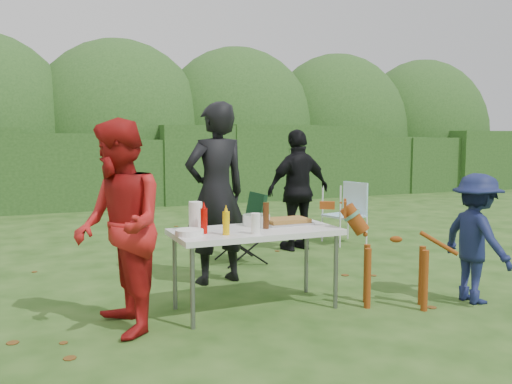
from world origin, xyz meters
name	(u,v)px	position (x,y,z in m)	size (l,w,h in m)	color
ground	(294,305)	(0.00, 0.00, 0.00)	(80.00, 80.00, 0.00)	#1E4211
hedge_row	(132,168)	(0.00, 8.00, 0.85)	(22.00, 1.40, 1.70)	#23471C
shrub_backdrop	(120,135)	(0.00, 9.60, 1.60)	(20.00, 2.60, 3.20)	#3D6628
folding_table	(255,235)	(-0.38, 0.04, 0.69)	(1.50, 0.70, 0.74)	silver
person_cook	(216,193)	(-0.41, 1.04, 0.97)	(0.71, 0.46, 1.94)	black
person_red_jacket	(119,227)	(-1.61, -0.09, 0.86)	(0.84, 0.65, 1.72)	#AD1717
person_black_puffy	(298,190)	(1.19, 2.19, 0.83)	(0.98, 0.41, 1.67)	black
child	(476,238)	(1.63, -0.59, 0.61)	(0.79, 0.46, 1.23)	#141B43
dog	(396,255)	(0.84, -0.41, 0.48)	(1.01, 0.40, 0.96)	brown
camping_chair	(241,228)	(0.17, 1.78, 0.44)	(0.55, 0.55, 0.88)	black
lawn_chair	(344,213)	(2.02, 2.31, 0.45)	(0.53, 0.53, 0.90)	#3FA1C8
food_tray	(287,223)	(0.01, 0.18, 0.75)	(0.45, 0.30, 0.02)	#B7B7BA
focaccia_bread	(287,220)	(0.01, 0.18, 0.78)	(0.40, 0.26, 0.04)	olive
mustard_bottle	(226,223)	(-0.72, -0.12, 0.84)	(0.06, 0.06, 0.20)	#EDB207
ketchup_bottle	(204,221)	(-0.87, 0.01, 0.85)	(0.06, 0.06, 0.22)	#AB0803
beer_bottle	(266,216)	(-0.28, 0.03, 0.86)	(0.06, 0.06, 0.24)	#47230F
paper_towel_roll	(196,216)	(-0.90, 0.17, 0.87)	(0.12, 0.12, 0.26)	white
cup_stack	(256,224)	(-0.47, -0.18, 0.83)	(0.08, 0.08, 0.18)	white
pasta_bowl	(256,220)	(-0.28, 0.23, 0.79)	(0.26, 0.26, 0.10)	silver
plate_stack	(189,232)	(-1.01, -0.02, 0.77)	(0.24, 0.24, 0.05)	white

